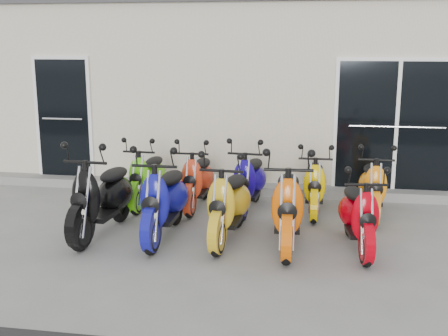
{
  "coord_description": "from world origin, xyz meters",
  "views": [
    {
      "loc": [
        1.33,
        -7.28,
        2.55
      ],
      "look_at": [
        0.0,
        0.6,
        0.75
      ],
      "focal_mm": 45.0,
      "sensor_mm": 36.0,
      "label": 1
    }
  ],
  "objects_px": {
    "scooter_front_black": "(101,186)",
    "scooter_back_red": "(198,172)",
    "scooter_front_blue": "(164,190)",
    "scooter_back_green": "(147,170)",
    "scooter_back_yellow": "(315,177)",
    "scooter_back_extra": "(373,179)",
    "scooter_front_red": "(359,206)",
    "scooter_back_blue": "(250,173)",
    "scooter_front_orange_a": "(229,194)",
    "scooter_front_orange_b": "(288,195)"
  },
  "relations": [
    {
      "from": "scooter_front_orange_a",
      "to": "scooter_front_red",
      "type": "relative_size",
      "value": 1.1
    },
    {
      "from": "scooter_back_yellow",
      "to": "scooter_back_extra",
      "type": "xyz_separation_m",
      "value": [
        0.85,
        -0.02,
        0.01
      ]
    },
    {
      "from": "scooter_back_red",
      "to": "scooter_back_yellow",
      "type": "distance_m",
      "value": 1.8
    },
    {
      "from": "scooter_front_blue",
      "to": "scooter_back_yellow",
      "type": "bearing_deg",
      "value": 37.02
    },
    {
      "from": "scooter_back_red",
      "to": "scooter_back_blue",
      "type": "distance_m",
      "value": 0.82
    },
    {
      "from": "scooter_front_blue",
      "to": "scooter_back_red",
      "type": "relative_size",
      "value": 1.14
    },
    {
      "from": "scooter_front_blue",
      "to": "scooter_back_blue",
      "type": "distance_m",
      "value": 1.71
    },
    {
      "from": "scooter_front_black",
      "to": "scooter_back_red",
      "type": "bearing_deg",
      "value": 60.06
    },
    {
      "from": "scooter_back_green",
      "to": "scooter_front_orange_b",
      "type": "bearing_deg",
      "value": -30.85
    },
    {
      "from": "scooter_front_black",
      "to": "scooter_front_blue",
      "type": "relative_size",
      "value": 1.02
    },
    {
      "from": "scooter_back_green",
      "to": "scooter_back_blue",
      "type": "height_order",
      "value": "scooter_back_blue"
    },
    {
      "from": "scooter_back_yellow",
      "to": "scooter_back_extra",
      "type": "bearing_deg",
      "value": -1.41
    },
    {
      "from": "scooter_back_extra",
      "to": "scooter_front_black",
      "type": "bearing_deg",
      "value": -157.68
    },
    {
      "from": "scooter_front_black",
      "to": "scooter_front_blue",
      "type": "bearing_deg",
      "value": 5.45
    },
    {
      "from": "scooter_front_blue",
      "to": "scooter_front_orange_b",
      "type": "bearing_deg",
      "value": -0.87
    },
    {
      "from": "scooter_front_blue",
      "to": "scooter_back_extra",
      "type": "distance_m",
      "value": 3.14
    },
    {
      "from": "scooter_back_blue",
      "to": "scooter_back_extra",
      "type": "relative_size",
      "value": 1.03
    },
    {
      "from": "scooter_front_blue",
      "to": "scooter_back_blue",
      "type": "xyz_separation_m",
      "value": [
        0.95,
        1.41,
        -0.06
      ]
    },
    {
      "from": "scooter_front_orange_b",
      "to": "scooter_back_yellow",
      "type": "distance_m",
      "value": 1.52
    },
    {
      "from": "scooter_front_red",
      "to": "scooter_back_blue",
      "type": "bearing_deg",
      "value": 129.57
    },
    {
      "from": "scooter_back_yellow",
      "to": "scooter_back_red",
      "type": "bearing_deg",
      "value": -179.72
    },
    {
      "from": "scooter_back_red",
      "to": "scooter_back_extra",
      "type": "height_order",
      "value": "same"
    },
    {
      "from": "scooter_front_red",
      "to": "scooter_back_green",
      "type": "xyz_separation_m",
      "value": [
        -3.17,
        1.47,
        -0.0
      ]
    },
    {
      "from": "scooter_front_blue",
      "to": "scooter_front_black",
      "type": "bearing_deg",
      "value": -178.74
    },
    {
      "from": "scooter_back_green",
      "to": "scooter_back_blue",
      "type": "distance_m",
      "value": 1.63
    },
    {
      "from": "scooter_front_blue",
      "to": "scooter_back_extra",
      "type": "height_order",
      "value": "scooter_front_blue"
    },
    {
      "from": "scooter_front_red",
      "to": "scooter_back_yellow",
      "type": "xyz_separation_m",
      "value": [
        -0.55,
        1.49,
        -0.01
      ]
    },
    {
      "from": "scooter_front_orange_a",
      "to": "scooter_back_yellow",
      "type": "distance_m",
      "value": 1.78
    },
    {
      "from": "scooter_back_red",
      "to": "scooter_back_blue",
      "type": "xyz_separation_m",
      "value": [
        0.82,
        -0.03,
        0.02
      ]
    },
    {
      "from": "scooter_front_black",
      "to": "scooter_front_orange_a",
      "type": "height_order",
      "value": "scooter_front_black"
    },
    {
      "from": "scooter_front_black",
      "to": "scooter_back_yellow",
      "type": "height_order",
      "value": "scooter_front_black"
    },
    {
      "from": "scooter_front_red",
      "to": "scooter_front_orange_a",
      "type": "bearing_deg",
      "value": 170.04
    },
    {
      "from": "scooter_front_black",
      "to": "scooter_front_orange_b",
      "type": "relative_size",
      "value": 1.0
    },
    {
      "from": "scooter_back_red",
      "to": "scooter_back_yellow",
      "type": "xyz_separation_m",
      "value": [
        1.8,
        0.02,
        -0.01
      ]
    },
    {
      "from": "scooter_front_orange_a",
      "to": "scooter_front_orange_b",
      "type": "bearing_deg",
      "value": -1.31
    },
    {
      "from": "scooter_front_black",
      "to": "scooter_front_blue",
      "type": "xyz_separation_m",
      "value": [
        0.86,
        0.02,
        -0.01
      ]
    },
    {
      "from": "scooter_back_red",
      "to": "scooter_front_blue",
      "type": "bearing_deg",
      "value": -94.82
    },
    {
      "from": "scooter_back_yellow",
      "to": "scooter_back_green",
      "type": "bearing_deg",
      "value": -179.89
    },
    {
      "from": "scooter_front_orange_b",
      "to": "scooter_back_blue",
      "type": "height_order",
      "value": "scooter_front_orange_b"
    },
    {
      "from": "scooter_front_blue",
      "to": "scooter_front_orange_b",
      "type": "xyz_separation_m",
      "value": [
        1.61,
        -0.03,
        0.01
      ]
    },
    {
      "from": "scooter_back_green",
      "to": "scooter_back_yellow",
      "type": "xyz_separation_m",
      "value": [
        2.61,
        0.02,
        -0.01
      ]
    },
    {
      "from": "scooter_front_black",
      "to": "scooter_front_orange_a",
      "type": "relative_size",
      "value": 1.06
    },
    {
      "from": "scooter_front_black",
      "to": "scooter_back_blue",
      "type": "distance_m",
      "value": 2.31
    },
    {
      "from": "scooter_back_blue",
      "to": "scooter_front_black",
      "type": "bearing_deg",
      "value": -137.45
    },
    {
      "from": "scooter_front_orange_b",
      "to": "scooter_front_black",
      "type": "bearing_deg",
      "value": 177.1
    },
    {
      "from": "scooter_front_black",
      "to": "scooter_front_orange_b",
      "type": "height_order",
      "value": "same"
    },
    {
      "from": "scooter_front_blue",
      "to": "scooter_back_red",
      "type": "bearing_deg",
      "value": 84.75
    },
    {
      "from": "scooter_front_blue",
      "to": "scooter_front_red",
      "type": "xyz_separation_m",
      "value": [
        2.49,
        -0.03,
        -0.08
      ]
    },
    {
      "from": "scooter_front_red",
      "to": "scooter_back_red",
      "type": "relative_size",
      "value": 1.0
    },
    {
      "from": "scooter_front_black",
      "to": "scooter_back_extra",
      "type": "height_order",
      "value": "scooter_front_black"
    }
  ]
}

